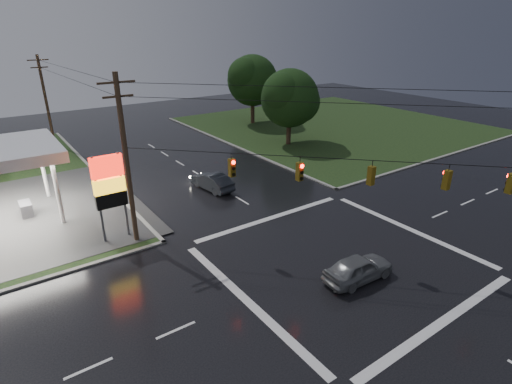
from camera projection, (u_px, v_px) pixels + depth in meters
ground at (339, 259)px, 24.85m from camera, size 120.00×120.00×0.00m
grass_ne at (334, 125)px, 58.28m from camera, size 36.00×36.00×0.08m
pylon_sign at (109, 184)px, 25.65m from camera, size 2.00×0.35×6.00m
utility_pole_nw at (126, 160)px, 24.77m from camera, size 2.20×0.32×11.00m
utility_pole_n at (46, 100)px, 46.38m from camera, size 2.20×0.32×10.50m
traffic_signals at (349, 160)px, 22.35m from camera, size 26.87×26.87×1.47m
tree_ne_near at (291, 98)px, 46.83m from camera, size 7.99×6.80×8.98m
tree_ne_far at (253, 81)px, 57.25m from camera, size 8.46×7.20×9.80m
car_north at (212, 181)px, 35.15m from camera, size 2.16×4.77×1.52m
car_crossing at (358, 268)px, 22.55m from camera, size 4.45×1.99×1.48m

